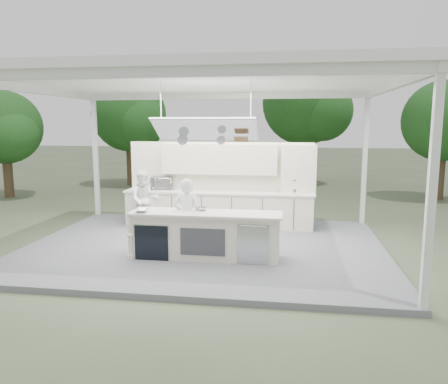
% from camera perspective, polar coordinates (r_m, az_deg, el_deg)
% --- Properties ---
extents(ground, '(90.00, 90.00, 0.00)m').
position_cam_1_polar(ground, '(10.06, -2.49, -7.59)').
color(ground, '#4C593D').
rests_on(ground, ground).
extents(stage_deck, '(8.00, 6.00, 0.12)m').
position_cam_1_polar(stage_deck, '(10.05, -2.50, -7.26)').
color(stage_deck, slate).
rests_on(stage_deck, ground).
extents(tent, '(8.20, 6.20, 3.86)m').
position_cam_1_polar(tent, '(9.68, -2.64, 13.96)').
color(tent, white).
rests_on(tent, ground).
extents(demo_island, '(3.10, 0.79, 0.95)m').
position_cam_1_polar(demo_island, '(9.01, -2.52, -5.63)').
color(demo_island, beige).
rests_on(demo_island, stage_deck).
extents(back_counter, '(5.08, 0.72, 0.95)m').
position_cam_1_polar(back_counter, '(11.74, -0.73, -2.19)').
color(back_counter, beige).
rests_on(back_counter, stage_deck).
extents(back_wall_unit, '(5.05, 0.48, 2.25)m').
position_cam_1_polar(back_wall_unit, '(11.74, 1.57, 2.63)').
color(back_wall_unit, beige).
rests_on(back_wall_unit, stage_deck).
extents(tree_cluster, '(19.55, 9.40, 5.85)m').
position_cam_1_polar(tree_cluster, '(19.35, 2.61, 10.15)').
color(tree_cluster, '#4A3D25').
rests_on(tree_cluster, ground).
extents(head_chef, '(0.61, 0.43, 1.61)m').
position_cam_1_polar(head_chef, '(9.22, -4.86, -3.20)').
color(head_chef, white).
rests_on(head_chef, stage_deck).
extents(sous_chef, '(0.88, 0.78, 1.53)m').
position_cam_1_polar(sous_chef, '(11.68, -10.38, -0.97)').
color(sous_chef, white).
rests_on(sous_chef, stage_deck).
extents(toaster_oven, '(0.68, 0.53, 0.33)m').
position_cam_1_polar(toaster_oven, '(12.17, -8.13, 1.16)').
color(toaster_oven, silver).
rests_on(toaster_oven, back_counter).
extents(bowl_large, '(0.34, 0.34, 0.07)m').
position_cam_1_polar(bowl_large, '(9.05, -10.76, -2.42)').
color(bowl_large, silver).
rests_on(bowl_large, demo_island).
extents(bowl_small, '(0.27, 0.27, 0.07)m').
position_cam_1_polar(bowl_small, '(9.11, -2.88, -2.20)').
color(bowl_small, '#B4B7BB').
rests_on(bowl_small, demo_island).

